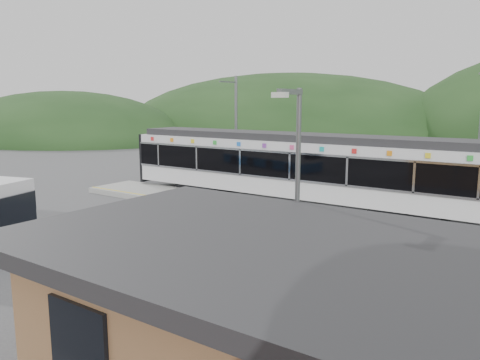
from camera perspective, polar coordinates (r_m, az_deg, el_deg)
The scene contains 9 objects.
ground at distance 19.60m, azimuth 1.85°, elevation -6.46°, with size 120.00×120.00×0.00m, color #4C4C4F.
hills at distance 22.18m, azimuth 23.26°, elevation -5.35°, with size 146.00×149.00×26.00m.
platform at distance 22.32m, azimuth 6.45°, elevation -4.14°, with size 26.00×3.20×0.30m, color #9E9E99.
yellow_line at distance 21.17m, azimuth 4.79°, elevation -4.43°, with size 26.00×0.10×0.01m, color yellow.
train at distance 24.93m, azimuth 6.74°, elevation 1.77°, with size 20.44×3.01×3.74m.
catenary_mast_west at distance 29.91m, azimuth -0.53°, elevation 6.16°, with size 0.18×1.80×7.00m.
catenary_mast_east at distance 24.69m, azimuth 27.20°, elevation 4.42°, with size 0.18×1.80×7.00m.
station_shelter at distance 8.90m, azimuth 3.04°, elevation -16.04°, with size 9.20×6.20×3.00m.
lamp_post at distance 11.29m, azimuth 6.75°, elevation -0.62°, with size 0.36×1.01×5.71m.
Camera 1 is at (10.17, -15.86, 5.39)m, focal length 35.00 mm.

